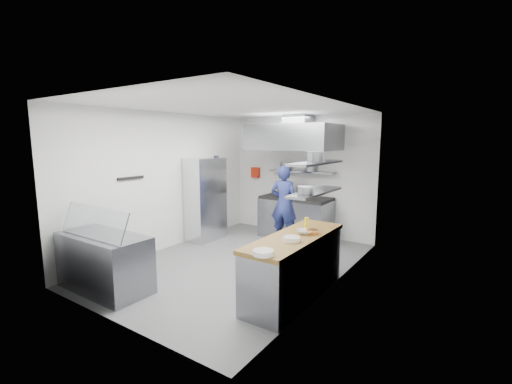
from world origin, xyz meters
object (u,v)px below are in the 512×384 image
Objects in this scene: gas_range at (296,218)px; chef at (284,204)px; display_case at (104,262)px; wire_rack at (206,199)px.

chef is (-0.08, -0.42, 0.40)m from gas_range.
gas_range is 1.07× the size of display_case.
chef is 1.76m from wire_rack.
wire_rack is at bearing 100.55° from display_case.
wire_rack is 1.23× the size of display_case.
chef is at bearing 74.46° from display_case.
display_case is (-1.02, -3.68, -0.43)m from chef.
wire_rack is (-1.63, -1.26, 0.48)m from gas_range.
gas_range is at bearing 74.98° from display_case.
chef reaches higher than gas_range.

